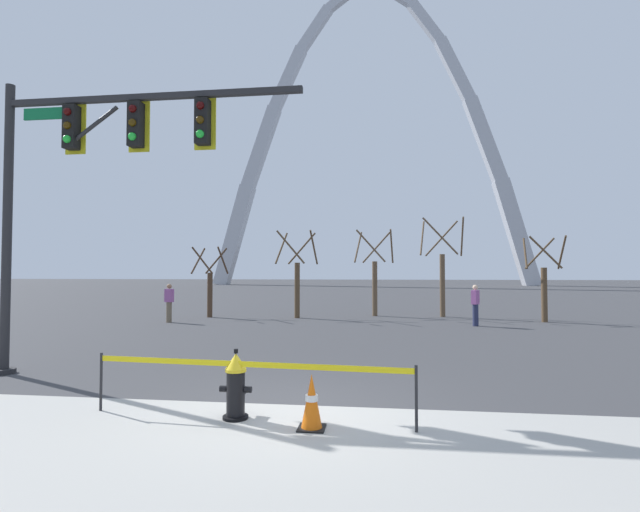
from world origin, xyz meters
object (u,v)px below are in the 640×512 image
Objects in this scene: monument_arch at (370,150)px; pedestrian_standing_center at (169,303)px; traffic_signal_gantry at (87,165)px; traffic_cone_by_hydrant at (312,402)px; fire_hydrant at (236,386)px; pedestrian_walking_left at (475,305)px.

monument_arch is 32.12× the size of pedestrian_standing_center.
traffic_signal_gantry is at bearing -74.22° from pedestrian_standing_center.
monument_arch reaches higher than traffic_cone_by_hydrant.
monument_arch is (0.73, 67.49, 21.10)m from fire_hydrant.
traffic_signal_gantry is 0.13× the size of monument_arch.
pedestrian_standing_center is at bearing 122.38° from traffic_cone_by_hydrant.
fire_hydrant is 0.62× the size of pedestrian_standing_center.
pedestrian_standing_center is (-7.32, -55.61, -20.75)m from monument_arch.
monument_arch reaches higher than traffic_signal_gantry.
traffic_signal_gantry is 4.04× the size of pedestrian_walking_left.
traffic_signal_gantry is (-5.00, 2.55, 3.91)m from traffic_cone_by_hydrant.
traffic_cone_by_hydrant is 13.23m from pedestrian_walking_left.
traffic_signal_gantry is at bearing 153.00° from traffic_cone_by_hydrant.
pedestrian_walking_left is 12.32m from pedestrian_standing_center.
monument_arch is at bearing 90.34° from traffic_cone_by_hydrant.
pedestrian_walking_left is (9.59, 9.85, -3.45)m from traffic_signal_gantry.
fire_hydrant is 70.71m from monument_arch.
pedestrian_standing_center reaches higher than fire_hydrant.
monument_arch is (4.60, 65.24, 17.30)m from traffic_signal_gantry.
traffic_signal_gantry is 10.58m from pedestrian_standing_center.
fire_hydrant is 13.39m from pedestrian_walking_left.
pedestrian_standing_center is (-2.72, 9.63, -3.45)m from traffic_signal_gantry.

